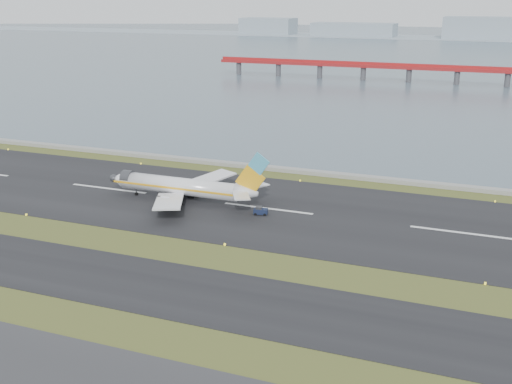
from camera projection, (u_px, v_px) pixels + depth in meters
ground at (207, 261)px, 110.16m from camera, size 1000.00×1000.00×0.00m
taxiway_strip at (173, 289)px, 99.47m from camera, size 1000.00×18.00×0.10m
runway_strip at (268, 209)px, 136.81m from camera, size 1000.00×45.00×0.10m
seawall at (309, 172)px, 163.34m from camera, size 1000.00×2.50×1.00m
bay_water at (454, 51)px, 519.06m from camera, size 1400.00×800.00×1.30m
red_pier at (458, 70)px, 323.23m from camera, size 260.00×5.00×10.20m
far_shoreline at (482, 33)px, 654.73m from camera, size 1400.00×80.00×60.50m
airliner at (185, 187)px, 140.43m from camera, size 38.52×32.89×12.80m
pushback_tug at (260, 211)px, 132.88m from camera, size 3.08×2.14×1.81m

